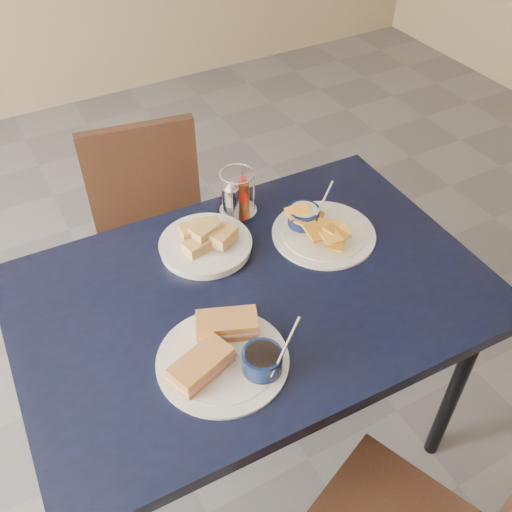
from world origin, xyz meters
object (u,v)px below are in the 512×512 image
bread_basket (206,242)px  dining_table (253,308)px  condiment_caddy (236,196)px  sandwich_plate (226,353)px  plantain_plate (317,228)px  chair_far (150,227)px

bread_basket → dining_table: bearing=-79.2°
condiment_caddy → dining_table: bearing=-110.0°
sandwich_plate → bread_basket: size_ratio=1.27×
dining_table → bread_basket: bearing=100.8°
dining_table → sandwich_plate: (-0.16, -0.16, 0.09)m
plantain_plate → bread_basket: (-0.30, 0.09, 0.01)m
chair_far → plantain_plate: size_ratio=2.89×
chair_far → sandwich_plate: sandwich_plate is taller
dining_table → sandwich_plate: sandwich_plate is taller
chair_far → plantain_plate: 0.71m
chair_far → plantain_plate: bearing=-61.0°
chair_far → condiment_caddy: bearing=-66.5°
plantain_plate → bread_basket: plantain_plate is taller
bread_basket → condiment_caddy: size_ratio=1.82×
plantain_plate → dining_table: bearing=-158.0°
chair_far → bread_basket: (0.01, -0.48, 0.29)m
bread_basket → sandwich_plate: bearing=-108.4°
chair_far → condiment_caddy: 0.52m
chair_far → condiment_caddy: (0.16, -0.37, 0.33)m
plantain_plate → bread_basket: bearing=163.0°
dining_table → sandwich_plate: 0.24m
sandwich_plate → plantain_plate: size_ratio=1.09×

